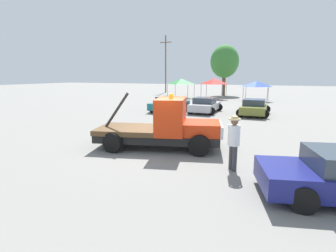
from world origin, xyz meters
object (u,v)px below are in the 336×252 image
Objects in this scene: parked_car_teal at (169,104)px; tree_left at (225,62)px; parked_car_olive at (254,107)px; parked_car_silver at (205,105)px; utility_pole at (166,63)px; tow_truck at (165,127)px; person_near_truck at (234,139)px; canopy_tent_green at (181,81)px; canopy_tent_red at (214,81)px; canopy_tent_blue at (257,84)px.

tree_left reaches higher than parked_car_teal.
parked_car_olive is at bearing -72.35° from tree_left.
utility_pole reaches higher than parked_car_silver.
parked_car_silver is (-1.34, 11.94, -0.31)m from tow_truck.
tree_left reaches higher than person_near_truck.
tow_truck is 26.84m from canopy_tent_green.
tree_left is (-6.60, 20.73, 4.73)m from parked_car_olive.
canopy_tent_green is 1.06× the size of canopy_tent_red.
parked_car_olive is 0.43× the size of utility_pole.
tow_truck is 2.05× the size of canopy_tent_blue.
canopy_tent_red reaches higher than parked_car_olive.
parked_car_silver is 13.07m from canopy_tent_blue.
person_near_truck is at bearing -66.51° from canopy_tent_green.
parked_car_teal is 0.60× the size of tree_left.
parked_car_teal is (-4.58, 11.53, -0.31)m from tow_truck.
canopy_tent_green reaches higher than tow_truck.
person_near_truck is at bearing -87.07° from canopy_tent_blue.
person_near_truck is 0.18× the size of utility_pole.
canopy_tent_green is at bearing 75.57° from person_near_truck.
canopy_tent_blue is at bearing -32.32° from utility_pole.
utility_pole is at bearing 166.89° from tree_left.
parked_car_silver is at bearing 70.83° from person_near_truck.
parked_car_teal is at bearing 93.24° from parked_car_olive.
canopy_tent_blue reaches higher than person_near_truck.
parked_car_teal is at bearing -92.17° from tree_left.
canopy_tent_red reaches higher than parked_car_teal.
tree_left is (-5.73, 8.20, 3.20)m from canopy_tent_blue.
canopy_tent_blue is (3.28, 12.56, 1.52)m from parked_car_silver.
person_near_truck is at bearing -63.45° from utility_pole.
person_near_truck is 35.36m from tree_left.
canopy_tent_red is at bearing 10.35° from parked_car_silver.
parked_car_teal is at bearing -74.28° from canopy_tent_green.
tree_left is (-0.15, 7.50, 2.95)m from canopy_tent_red.
person_near_truck reaches higher than parked_car_olive.
utility_pole reaches higher than canopy_tent_red.
parked_car_silver is 13.57m from canopy_tent_red.
utility_pole is (-6.73, 9.95, 3.10)m from canopy_tent_green.
tow_truck is 1.34× the size of parked_car_olive.
canopy_tent_green is (-11.78, 27.10, 1.23)m from person_near_truck.
canopy_tent_red reaches higher than tow_truck.
canopy_tent_red is (-6.44, 13.23, 1.78)m from parked_car_olive.
utility_pole reaches higher than parked_car_teal.
parked_car_teal and parked_car_olive have the same top height.
canopy_tent_green reaches higher than parked_car_olive.
person_near_truck is at bearing -160.69° from parked_car_silver.
canopy_tent_blue is (-0.87, 12.54, 1.52)m from parked_car_olive.
parked_car_teal is at bearing -93.99° from canopy_tent_red.
canopy_tent_green is 12.41m from utility_pole.
utility_pole reaches higher than person_near_truck.
canopy_tent_blue is (-1.34, 26.19, 1.05)m from person_near_truck.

